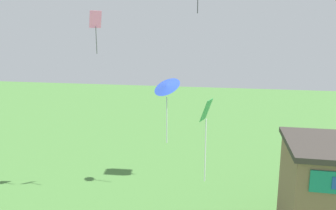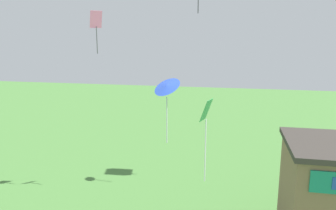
{
  "view_description": "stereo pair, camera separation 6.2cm",
  "coord_description": "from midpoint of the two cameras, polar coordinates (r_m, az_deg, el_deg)",
  "views": [
    {
      "loc": [
        2.56,
        -3.12,
        9.83
      ],
      "look_at": [
        0.0,
        9.96,
        7.0
      ],
      "focal_mm": 35.0,
      "sensor_mm": 36.0,
      "label": 1
    },
    {
      "loc": [
        2.62,
        -3.11,
        9.83
      ],
      "look_at": [
        0.0,
        9.96,
        7.0
      ],
      "focal_mm": 35.0,
      "sensor_mm": 36.0,
      "label": 2
    }
  ],
  "objects": [
    {
      "name": "kite_pink_diamond",
      "position": [
        19.66,
        -12.58,
        13.61
      ],
      "size": [
        0.68,
        0.67,
        2.42
      ],
      "color": "pink"
    },
    {
      "name": "kite_green_diamond",
      "position": [
        13.4,
        6.5,
        -3.38
      ],
      "size": [
        0.5,
        0.74,
        3.52
      ],
      "color": "green"
    },
    {
      "name": "kite_blue_delta",
      "position": [
        14.39,
        -0.35,
        3.07
      ],
      "size": [
        1.59,
        1.54,
        2.98
      ],
      "color": "blue"
    }
  ]
}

